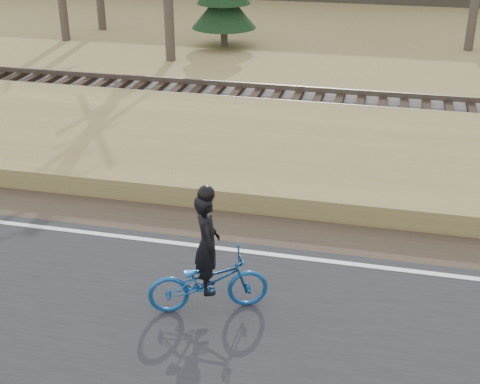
# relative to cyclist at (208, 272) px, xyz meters

# --- Properties ---
(ground) EXTENTS (120.00, 120.00, 0.00)m
(ground) POSITION_rel_cyclist_xyz_m (-0.16, 1.64, -0.72)
(ground) COLOR olive
(ground) RESTS_ON ground
(road) EXTENTS (120.00, 6.00, 0.06)m
(road) POSITION_rel_cyclist_xyz_m (-0.16, -0.86, -0.69)
(road) COLOR black
(road) RESTS_ON ground
(edge_line) EXTENTS (120.00, 0.12, 0.01)m
(edge_line) POSITION_rel_cyclist_xyz_m (-0.16, 1.84, -0.66)
(edge_line) COLOR silver
(edge_line) RESTS_ON road
(shoulder) EXTENTS (120.00, 1.60, 0.04)m
(shoulder) POSITION_rel_cyclist_xyz_m (-0.16, 2.84, -0.70)
(shoulder) COLOR #473A2B
(shoulder) RESTS_ON ground
(embankment) EXTENTS (120.00, 5.00, 0.44)m
(embankment) POSITION_rel_cyclist_xyz_m (-0.16, 5.84, -0.50)
(embankment) COLOR olive
(embankment) RESTS_ON ground
(ballast) EXTENTS (120.00, 3.00, 0.45)m
(ballast) POSITION_rel_cyclist_xyz_m (-0.16, 9.64, -0.50)
(ballast) COLOR slate
(ballast) RESTS_ON ground
(railroad) EXTENTS (120.00, 2.40, 0.29)m
(railroad) POSITION_rel_cyclist_xyz_m (-0.16, 9.64, -0.19)
(railroad) COLOR black
(railroad) RESTS_ON ballast
(cyclist) EXTENTS (1.97, 1.30, 2.12)m
(cyclist) POSITION_rel_cyclist_xyz_m (0.00, 0.00, 0.00)
(cyclist) COLOR navy
(cyclist) RESTS_ON road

